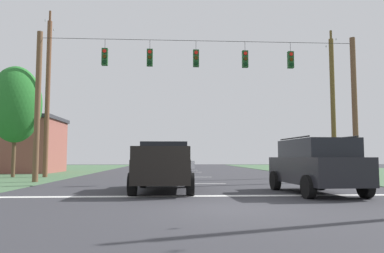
# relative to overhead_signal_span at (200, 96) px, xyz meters

# --- Properties ---
(ground_plane) EXTENTS (120.00, 120.00, 0.00)m
(ground_plane) POSITION_rel_overhead_signal_span_xyz_m (-0.04, -10.48, -4.67)
(ground_plane) COLOR #333338
(stop_bar_stripe) EXTENTS (15.05, 0.45, 0.01)m
(stop_bar_stripe) POSITION_rel_overhead_signal_span_xyz_m (-0.04, -7.38, -4.67)
(stop_bar_stripe) COLOR white
(stop_bar_stripe) RESTS_ON ground
(lane_dash_0) EXTENTS (2.50, 0.15, 0.01)m
(lane_dash_0) POSITION_rel_overhead_signal_span_xyz_m (-0.04, -1.38, -4.67)
(lane_dash_0) COLOR white
(lane_dash_0) RESTS_ON ground
(lane_dash_1) EXTENTS (2.50, 0.15, 0.01)m
(lane_dash_1) POSITION_rel_overhead_signal_span_xyz_m (-0.04, 4.85, -4.67)
(lane_dash_1) COLOR white
(lane_dash_1) RESTS_ON ground
(lane_dash_2) EXTENTS (2.50, 0.15, 0.01)m
(lane_dash_2) POSITION_rel_overhead_signal_span_xyz_m (-0.04, 12.69, -4.67)
(lane_dash_2) COLOR white
(lane_dash_2) RESTS_ON ground
(lane_dash_3) EXTENTS (2.50, 0.15, 0.01)m
(lane_dash_3) POSITION_rel_overhead_signal_span_xyz_m (-0.04, 17.37, -4.67)
(lane_dash_3) COLOR white
(lane_dash_3) RESTS_ON ground
(lane_dash_4) EXTENTS (2.50, 0.15, 0.01)m
(lane_dash_4) POSITION_rel_overhead_signal_span_xyz_m (-0.04, 24.23, -4.67)
(lane_dash_4) COLOR white
(lane_dash_4) RESTS_ON ground
(overhead_signal_span) EXTENTS (17.81, 0.31, 8.16)m
(overhead_signal_span) POSITION_rel_overhead_signal_span_xyz_m (0.00, 0.00, 0.00)
(overhead_signal_span) COLOR brown
(overhead_signal_span) RESTS_ON ground
(pickup_truck) EXTENTS (2.41, 5.46, 1.95)m
(pickup_truck) POSITION_rel_overhead_signal_span_xyz_m (-1.86, -5.31, -3.70)
(pickup_truck) COLOR black
(pickup_truck) RESTS_ON ground
(suv_black) EXTENTS (2.40, 4.89, 2.05)m
(suv_black) POSITION_rel_overhead_signal_span_xyz_m (3.72, -6.81, -3.61)
(suv_black) COLOR black
(suv_black) RESTS_ON ground
(distant_car_crossing_white) EXTENTS (4.30, 2.03, 1.52)m
(distant_car_crossing_white) POSITION_rel_overhead_signal_span_xyz_m (-1.58, 13.56, -3.88)
(distant_car_crossing_white) COLOR silver
(distant_car_crossing_white) RESTS_ON ground
(distant_car_oncoming) EXTENTS (4.43, 2.29, 1.52)m
(distant_car_oncoming) POSITION_rel_overhead_signal_span_xyz_m (11.73, 9.46, -3.88)
(distant_car_oncoming) COLOR slate
(distant_car_oncoming) RESTS_ON ground
(utility_pole_mid_right) EXTENTS (0.31, 1.68, 10.06)m
(utility_pole_mid_right) POSITION_rel_overhead_signal_span_xyz_m (9.43, 4.22, 0.20)
(utility_pole_mid_right) COLOR brown
(utility_pole_mid_right) RESTS_ON ground
(utility_pole_near_left) EXTENTS (0.31, 1.88, 11.24)m
(utility_pole_near_left) POSITION_rel_overhead_signal_span_xyz_m (-9.79, 4.82, 0.75)
(utility_pole_near_left) COLOR brown
(utility_pole_near_left) RESTS_ON ground
(tree_roadside_right) EXTENTS (3.35, 3.35, 7.40)m
(tree_roadside_right) POSITION_rel_overhead_signal_span_xyz_m (-11.91, 5.00, 0.16)
(tree_roadside_right) COLOR brown
(tree_roadside_right) RESTS_ON ground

